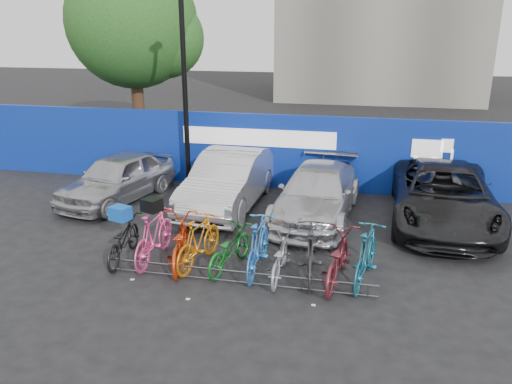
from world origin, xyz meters
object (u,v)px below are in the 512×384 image
(lamppost, at_px, (185,86))
(bike_8, at_px, (337,258))
(bike_rack, at_px, (238,277))
(car_3, at_px, (443,195))
(bike_5, at_px, (258,246))
(bike_1, at_px, (154,236))
(bike_3, at_px, (199,241))
(bike_7, at_px, (310,252))
(bike_2, at_px, (179,242))
(car_2, at_px, (317,193))
(bike_0, at_px, (123,240))
(tree, at_px, (138,26))
(bike_4, at_px, (230,249))
(car_0, at_px, (118,178))
(bike_6, at_px, (279,258))
(car_1, at_px, (229,180))
(bike_9, at_px, (366,255))

(lamppost, relative_size, bike_8, 3.00)
(bike_8, bearing_deg, bike_rack, 22.28)
(car_3, relative_size, bike_5, 2.77)
(bike_1, xyz_separation_m, bike_3, (1.05, -0.01, -0.03))
(bike_7, bearing_deg, bike_2, -6.25)
(bike_1, bearing_deg, bike_rack, 163.39)
(car_2, xyz_separation_m, bike_0, (-3.98, -3.62, -0.21))
(tree, distance_m, bike_rack, 13.55)
(bike_2, bearing_deg, bike_4, 169.82)
(car_0, bearing_deg, bike_0, -49.10)
(bike_rack, xyz_separation_m, bike_3, (-1.04, 0.64, 0.41))
(bike_0, height_order, bike_6, bike_0)
(bike_rack, relative_size, bike_7, 2.84)
(car_1, xyz_separation_m, bike_3, (0.38, -3.86, -0.23))
(bike_1, relative_size, bike_4, 1.12)
(bike_4, height_order, bike_8, bike_8)
(car_0, height_order, bike_4, car_0)
(lamppost, distance_m, car_1, 3.39)
(car_0, distance_m, bike_5, 6.28)
(bike_1, height_order, bike_2, bike_1)
(car_3, xyz_separation_m, bike_7, (-3.09, -3.91, -0.18))
(car_0, height_order, bike_7, car_0)
(bike_7, bearing_deg, car_3, -134.21)
(bike_4, bearing_deg, car_3, -127.55)
(tree, xyz_separation_m, car_2, (7.95, -6.49, -4.37))
(bike_2, bearing_deg, tree, -76.00)
(car_2, distance_m, bike_2, 4.47)
(bike_rack, bearing_deg, bike_6, 30.81)
(bike_5, relative_size, bike_7, 1.02)
(bike_1, bearing_deg, car_1, -99.05)
(car_0, xyz_separation_m, bike_4, (4.47, -3.63, -0.25))
(bike_2, bearing_deg, bike_9, 167.19)
(bike_4, xyz_separation_m, bike_8, (2.30, -0.13, 0.07))
(bike_0, height_order, bike_2, bike_2)
(bike_0, xyz_separation_m, bike_5, (3.09, 0.09, 0.12))
(lamppost, distance_m, bike_3, 6.38)
(bike_rack, bearing_deg, bike_4, 118.50)
(bike_3, height_order, bike_9, bike_9)
(car_1, xyz_separation_m, car_3, (5.90, -0.04, -0.02))
(car_2, bearing_deg, car_0, -176.16)
(bike_6, distance_m, bike_9, 1.77)
(bike_0, xyz_separation_m, bike_6, (3.57, -0.09, -0.03))
(bike_2, height_order, bike_8, bike_2)
(bike_0, xyz_separation_m, bike_4, (2.45, 0.10, -0.02))
(lamppost, height_order, bike_4, lamppost)
(bike_1, bearing_deg, bike_3, -179.80)
(car_3, height_order, bike_2, car_3)
(tree, xyz_separation_m, lamppost, (3.57, -4.66, -1.80))
(lamppost, bearing_deg, bike_6, -54.41)
(bike_rack, bearing_deg, bike_1, 162.60)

